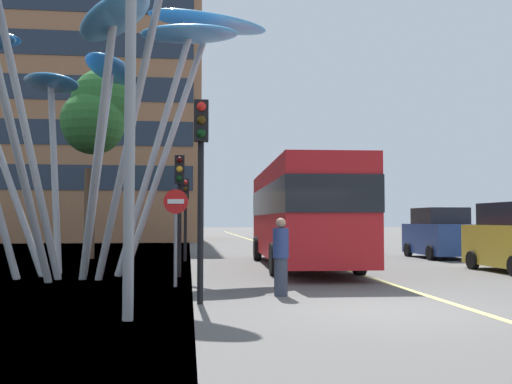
% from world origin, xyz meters
% --- Properties ---
extents(ground, '(120.00, 240.00, 0.10)m').
position_xyz_m(ground, '(-0.71, 0.00, -0.05)').
color(ground, '#54514F').
extents(red_bus, '(3.08, 11.28, 3.64)m').
position_xyz_m(red_bus, '(0.37, 9.55, 1.99)').
color(red_bus, red).
rests_on(red_bus, ground).
extents(leaf_sculpture, '(12.11, 10.86, 8.33)m').
position_xyz_m(leaf_sculpture, '(-6.78, 6.32, 6.54)').
color(leaf_sculpture, '#9EA0A5').
rests_on(leaf_sculpture, ground).
extents(traffic_light_kerb_near, '(0.28, 0.42, 3.94)m').
position_xyz_m(traffic_light_kerb_near, '(-3.29, 0.99, 2.85)').
color(traffic_light_kerb_near, black).
rests_on(traffic_light_kerb_near, ground).
extents(traffic_light_kerb_far, '(0.28, 0.42, 3.46)m').
position_xyz_m(traffic_light_kerb_far, '(-3.78, 6.36, 2.51)').
color(traffic_light_kerb_far, black).
rests_on(traffic_light_kerb_far, ground).
extents(traffic_light_island_mid, '(0.28, 0.42, 3.23)m').
position_xyz_m(traffic_light_island_mid, '(-3.64, 12.64, 2.35)').
color(traffic_light_island_mid, black).
rests_on(traffic_light_island_mid, ground).
extents(car_parked_far, '(2.10, 3.90, 2.14)m').
position_xyz_m(car_parked_far, '(7.15, 13.42, 1.01)').
color(car_parked_far, navy).
rests_on(car_parked_far, ground).
extents(tree_pavement_near, '(3.31, 4.04, 7.93)m').
position_xyz_m(tree_pavement_near, '(-7.39, 14.49, 5.99)').
color(tree_pavement_near, brown).
rests_on(tree_pavement_near, ground).
extents(pedestrian, '(0.34, 0.34, 1.67)m').
position_xyz_m(pedestrian, '(-1.55, 2.06, 0.84)').
color(pedestrian, '#2D3342').
rests_on(pedestrian, ground).
extents(no_entry_sign, '(0.60, 0.12, 2.38)m').
position_xyz_m(no_entry_sign, '(-3.83, 4.06, 1.59)').
color(no_entry_sign, gray).
rests_on(no_entry_sign, ground).
extents(backdrop_building, '(19.62, 13.93, 25.51)m').
position_xyz_m(backdrop_building, '(-12.42, 38.54, 12.76)').
color(backdrop_building, '#8E6042').
rests_on(backdrop_building, ground).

